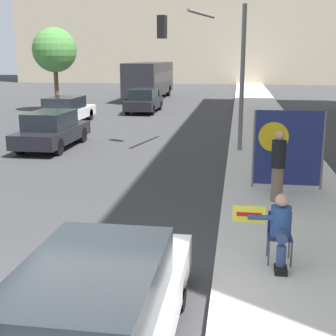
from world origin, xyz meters
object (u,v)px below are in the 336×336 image
object	(u,v)px
traffic_light_pole	(210,52)
car_on_road_nearest	(52,130)
jogger_on_sidewalk	(278,166)
street_tree_midblock	(55,50)
protest_banner	(288,148)
city_bus_on_road	(150,78)
car_on_road_midblock	(66,110)
seated_protester	(279,227)
car_on_road_distant	(144,101)
parked_car_curbside	(95,316)

from	to	relation	value
traffic_light_pole	car_on_road_nearest	world-z (taller)	traffic_light_pole
jogger_on_sidewalk	traffic_light_pole	xyz separation A→B (m)	(-2.09, 6.52, 2.68)
car_on_road_nearest	street_tree_midblock	world-z (taller)	street_tree_midblock
jogger_on_sidewalk	protest_banner	bearing A→B (deg)	-80.75
car_on_road_nearest	city_bus_on_road	xyz separation A→B (m)	(-0.19, 21.80, 1.02)
car_on_road_midblock	seated_protester	bearing A→B (deg)	-59.01
city_bus_on_road	car_on_road_midblock	bearing A→B (deg)	-96.54
seated_protester	street_tree_midblock	world-z (taller)	street_tree_midblock
traffic_light_pole	street_tree_midblock	bearing A→B (deg)	132.10
jogger_on_sidewalk	car_on_road_distant	distance (m)	19.84
protest_banner	car_on_road_distant	xyz separation A→B (m)	(-7.33, 17.38, -0.48)
parked_car_curbside	city_bus_on_road	xyz separation A→B (m)	(-5.90, 34.59, 1.04)
parked_car_curbside	street_tree_midblock	distance (m)	27.06
seated_protester	car_on_road_midblock	distance (m)	19.24
car_on_road_nearest	jogger_on_sidewalk	bearing A→B (deg)	-37.32
parked_car_curbside	car_on_road_distant	bearing A→B (deg)	100.17
car_on_road_midblock	car_on_road_nearest	bearing A→B (deg)	-73.90
jogger_on_sidewalk	parked_car_curbside	distance (m)	6.99
parked_car_curbside	car_on_road_nearest	xyz separation A→B (m)	(-5.71, 12.79, 0.02)
jogger_on_sidewalk	parked_car_curbside	bearing A→B (deg)	93.43
car_on_road_nearest	street_tree_midblock	bearing A→B (deg)	110.59
seated_protester	car_on_road_distant	world-z (taller)	car_on_road_distant
seated_protester	car_on_road_nearest	world-z (taller)	car_on_road_nearest
protest_banner	city_bus_on_road	distance (m)	28.28
seated_protester	car_on_road_distant	size ratio (longest dim) A/B	0.28
car_on_road_nearest	traffic_light_pole	bearing A→B (deg)	2.36
traffic_light_pole	car_on_road_midblock	bearing A→B (deg)	141.48
parked_car_curbside	traffic_light_pole	bearing A→B (deg)	88.15
car_on_road_distant	traffic_light_pole	bearing A→B (deg)	-67.76
traffic_light_pole	car_on_road_nearest	xyz separation A→B (m)	(-6.13, -0.25, -2.97)
traffic_light_pole	car_on_road_distant	distance (m)	13.33
car_on_road_midblock	jogger_on_sidewalk	bearing A→B (deg)	-51.89
seated_protester	jogger_on_sidewalk	xyz separation A→B (m)	(0.24, 3.56, 0.23)
parked_car_curbside	car_on_road_midblock	world-z (taller)	car_on_road_midblock
protest_banner	parked_car_curbside	xyz separation A→B (m)	(-2.83, -7.70, -0.53)
protest_banner	street_tree_midblock	bearing A→B (deg)	127.33
street_tree_midblock	jogger_on_sidewalk	bearing A→B (deg)	-55.16
traffic_light_pole	street_tree_midblock	size ratio (longest dim) A/B	0.97
seated_protester	traffic_light_pole	size ratio (longest dim) A/B	0.23
parked_car_curbside	seated_protester	bearing A→B (deg)	52.51
city_bus_on_road	protest_banner	bearing A→B (deg)	-72.01
jogger_on_sidewalk	car_on_road_midblock	distance (m)	16.44
street_tree_midblock	seated_protester	bearing A→B (deg)	-60.23
seated_protester	street_tree_midblock	xyz separation A→B (m)	(-12.51, 21.88, 3.12)
parked_car_curbside	city_bus_on_road	world-z (taller)	city_bus_on_road
protest_banner	street_tree_midblock	distance (m)	21.72
seated_protester	traffic_light_pole	bearing A→B (deg)	87.90
protest_banner	seated_protester	bearing A→B (deg)	-96.75
jogger_on_sidewalk	city_bus_on_road	distance (m)	29.31
city_bus_on_road	street_tree_midblock	bearing A→B (deg)	-113.98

